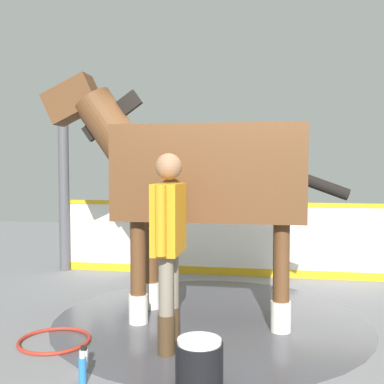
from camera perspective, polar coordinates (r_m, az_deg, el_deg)
ground_plane at (r=5.12m, az=5.58°, el=-15.53°), size 16.00×16.00×0.02m
wet_patch at (r=5.15m, az=2.35°, el=-15.27°), size 3.33×3.33×0.00m
barrier_wall at (r=7.00m, az=4.54°, el=-6.06°), size 0.20×5.14×1.11m
roof_post_near at (r=7.52m, az=-15.45°, el=1.20°), size 0.16×0.16×2.78m
horse at (r=4.90m, az=1.07°, el=2.03°), size 1.00×3.27×2.64m
handler at (r=4.10m, az=-2.86°, el=-5.43°), size 0.69×0.23×1.74m
wash_bucket at (r=3.65m, az=0.90°, el=-20.25°), size 0.36×0.36×0.36m
bottle_shampoo at (r=4.05m, az=-13.14°, el=-19.28°), size 0.07×0.07×0.19m
bottle_spray at (r=3.79m, az=-13.30°, el=-20.45°), size 0.06×0.06×0.25m
hose_coil at (r=4.68m, az=-16.54°, el=-17.07°), size 0.66×0.66×0.03m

